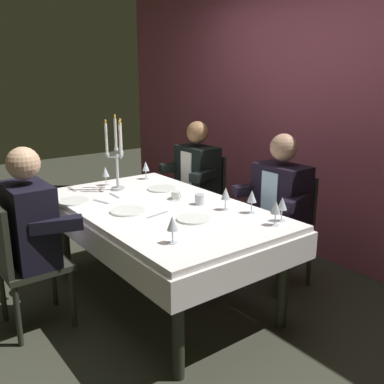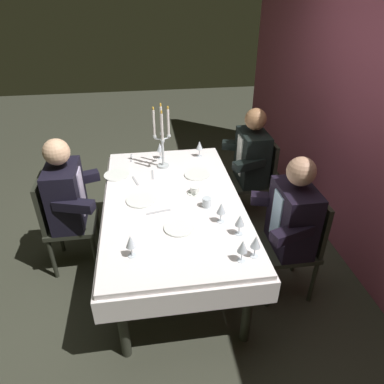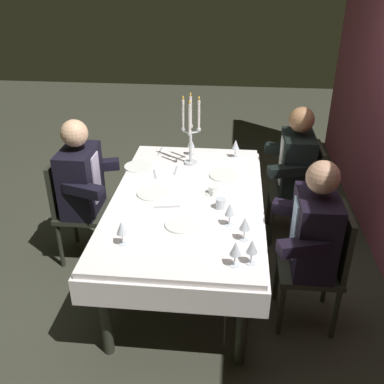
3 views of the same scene
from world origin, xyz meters
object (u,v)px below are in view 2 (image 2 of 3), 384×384
at_px(dinner_plate_2, 117,175).
at_px(seated_diner_1, 65,195).
at_px(wine_glass_3, 221,209).
at_px(seated_diner_2, 293,218).
at_px(dinner_plate_1, 197,175).
at_px(candelabra, 162,139).
at_px(wine_glass_1, 240,221).
at_px(dinner_plate_0, 179,227).
at_px(wine_glass_6, 131,242).
at_px(dinner_plate_3, 141,200).
at_px(wine_glass_5, 256,242).
at_px(seated_diner_0, 253,157).
at_px(wine_glass_2, 199,146).
at_px(coffee_cup_0, 195,190).
at_px(wine_glass_0, 243,247).
at_px(wine_glass_4, 160,148).
at_px(dining_table, 173,211).
at_px(water_tumbler_0, 207,202).

xyz_separation_m(dinner_plate_2, seated_diner_1, (0.27, -0.42, -0.01)).
distance_m(wine_glass_3, seated_diner_2, 0.58).
bearing_deg(dinner_plate_1, candelabra, -126.26).
xyz_separation_m(dinner_plate_1, wine_glass_1, (0.90, 0.16, 0.11)).
bearing_deg(dinner_plate_0, wine_glass_6, -53.77).
height_order(candelabra, seated_diner_2, candelabra).
bearing_deg(seated_diner_2, wine_glass_6, -77.96).
distance_m(dinner_plate_3, seated_diner_2, 1.21).
bearing_deg(wine_glass_3, dinner_plate_2, -136.46).
xyz_separation_m(wine_glass_5, wine_glass_6, (-0.12, -0.79, -0.00)).
distance_m(wine_glass_5, seated_diner_0, 1.51).
relative_size(wine_glass_2, wine_glass_6, 1.00).
height_order(wine_glass_6, coffee_cup_0, wine_glass_6).
bearing_deg(wine_glass_2, seated_diner_0, 81.12).
relative_size(wine_glass_0, wine_glass_2, 1.00).
height_order(wine_glass_0, wine_glass_4, same).
height_order(dining_table, seated_diner_0, seated_diner_0).
distance_m(dining_table, seated_diner_0, 1.13).
xyz_separation_m(dinner_plate_2, dinner_plate_3, (0.45, 0.21, 0.00)).
distance_m(coffee_cup_0, seated_diner_1, 1.09).
bearing_deg(wine_glass_0, wine_glass_2, -179.40).
xyz_separation_m(wine_glass_3, seated_diner_1, (-0.56, -1.21, -0.12)).
relative_size(wine_glass_5, water_tumbler_0, 2.12).
height_order(wine_glass_4, seated_diner_1, seated_diner_1).
height_order(dinner_plate_1, dinner_plate_2, same).
bearing_deg(dinner_plate_0, seated_diner_2, 90.71).
height_order(wine_glass_3, wine_glass_6, same).
height_order(dinner_plate_0, dinner_plate_3, same).
bearing_deg(dinner_plate_2, candelabra, 105.10).
relative_size(wine_glass_3, seated_diner_1, 0.13).
bearing_deg(wine_glass_2, seated_diner_2, 24.93).
distance_m(dining_table, dinner_plate_3, 0.28).
relative_size(dinner_plate_2, water_tumbler_0, 3.06).
distance_m(dinner_plate_0, wine_glass_2, 1.22).
relative_size(wine_glass_5, coffee_cup_0, 1.24).
relative_size(dining_table, candelabra, 3.11).
height_order(dinner_plate_1, wine_glass_5, wine_glass_5).
xyz_separation_m(wine_glass_5, coffee_cup_0, (-0.83, -0.27, -0.09)).
xyz_separation_m(candelabra, dinner_plate_2, (0.12, -0.44, -0.28)).
distance_m(wine_glass_4, wine_glass_6, 1.45).
xyz_separation_m(candelabra, water_tumbler_0, (0.74, 0.29, -0.24)).
bearing_deg(wine_glass_3, wine_glass_1, 30.63).
relative_size(wine_glass_5, seated_diner_0, 0.13).
relative_size(dinner_plate_1, wine_glass_4, 1.45).
height_order(dinner_plate_2, dinner_plate_3, same).
relative_size(candelabra, coffee_cup_0, 4.72).
xyz_separation_m(wine_glass_6, coffee_cup_0, (-0.71, 0.52, -0.09)).
distance_m(dinner_plate_0, dinner_plate_3, 0.49).
bearing_deg(wine_glass_1, dinner_plate_2, -138.29).
bearing_deg(seated_diner_2, wine_glass_4, -141.34).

